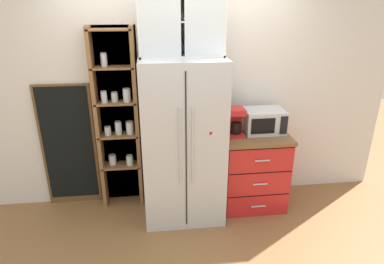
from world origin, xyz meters
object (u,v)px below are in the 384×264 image
(coffee_maker, at_px, (235,121))
(mug_cream, at_px, (257,131))
(refrigerator, at_px, (183,140))
(microwave, at_px, (264,121))
(bottle_clear, at_px, (254,122))
(mug_navy, at_px, (255,129))
(chalkboard_menu, at_px, (69,146))

(coffee_maker, bearing_deg, mug_cream, -12.63)
(refrigerator, xyz_separation_m, coffee_maker, (0.58, 0.07, 0.16))
(microwave, height_order, coffee_maker, coffee_maker)
(bottle_clear, bearing_deg, refrigerator, -170.18)
(refrigerator, height_order, mug_navy, refrigerator)
(microwave, height_order, bottle_clear, microwave)
(refrigerator, relative_size, mug_cream, 15.00)
(coffee_maker, height_order, mug_cream, coffee_maker)
(refrigerator, height_order, mug_cream, refrigerator)
(microwave, distance_m, mug_navy, 0.13)
(microwave, height_order, mug_navy, microwave)
(bottle_clear, relative_size, chalkboard_menu, 0.18)
(bottle_clear, bearing_deg, mug_navy, -87.93)
(chalkboard_menu, bearing_deg, coffee_maker, -8.11)
(microwave, bearing_deg, refrigerator, -172.85)
(coffee_maker, distance_m, bottle_clear, 0.24)
(coffee_maker, bearing_deg, chalkboard_menu, 171.89)
(mug_cream, relative_size, bottle_clear, 0.46)
(microwave, xyz_separation_m, mug_cream, (-0.10, -0.09, -0.08))
(refrigerator, height_order, chalkboard_menu, refrigerator)
(microwave, distance_m, mug_cream, 0.16)
(microwave, relative_size, mug_navy, 3.85)
(microwave, xyz_separation_m, mug_navy, (-0.10, -0.02, -0.08))
(coffee_maker, xyz_separation_m, mug_cream, (0.23, -0.05, -0.11))
(mug_cream, height_order, chalkboard_menu, chalkboard_menu)
(chalkboard_menu, bearing_deg, bottle_clear, -5.38)
(refrigerator, bearing_deg, bottle_clear, 9.82)
(refrigerator, bearing_deg, microwave, 7.15)
(bottle_clear, bearing_deg, microwave, -13.74)
(refrigerator, xyz_separation_m, chalkboard_menu, (-1.26, 0.34, -0.15))
(mug_navy, xyz_separation_m, bottle_clear, (-0.00, 0.05, 0.06))
(microwave, distance_m, bottle_clear, 0.11)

